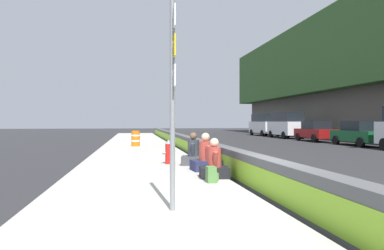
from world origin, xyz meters
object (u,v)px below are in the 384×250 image
object	(u,v)px
seated_person_rear	(193,155)
construction_barrel	(136,138)
backpack	(212,175)
parked_car_farther	(265,124)
parked_car_fourth	(360,133)
parked_car_midline	(316,131)
parked_car_far	(286,125)
seated_person_middle	(205,159)
fire_hydrant	(169,151)
route_sign_post	(173,88)
seated_person_foreground	(214,165)

from	to	relation	value
seated_person_rear	construction_barrel	size ratio (longest dim) A/B	1.20
backpack	parked_car_farther	distance (m)	33.68
seated_person_rear	construction_barrel	xyz separation A→B (m)	(9.94, 1.93, 0.12)
parked_car_fourth	parked_car_midline	bearing A→B (deg)	2.32
parked_car_far	parked_car_midline	bearing A→B (deg)	178.96
backpack	seated_person_middle	bearing A→B (deg)	-7.66
fire_hydrant	parked_car_fourth	size ratio (longest dim) A/B	0.19
route_sign_post	seated_person_rear	bearing A→B (deg)	-12.82
seated_person_foreground	seated_person_rear	bearing A→B (deg)	1.67
seated_person_foreground	parked_car_fourth	distance (m)	18.17
seated_person_foreground	parked_car_midline	xyz separation A→B (m)	(18.09, -12.86, 0.39)
route_sign_post	parked_car_fourth	xyz separation A→B (m)	(15.95, -14.59, -1.37)
construction_barrel	parked_car_far	xyz separation A→B (m)	(11.30, -14.99, 0.73)
parked_car_fourth	route_sign_post	bearing A→B (deg)	137.55
parked_car_midline	seated_person_middle	bearing A→B (deg)	142.45
construction_barrel	seated_person_middle	bearing A→B (deg)	-169.74
parked_car_midline	seated_person_foreground	bearing A→B (deg)	144.59
parked_car_farther	seated_person_rear	bearing A→B (deg)	154.34
fire_hydrant	parked_car_fourth	distance (m)	16.80
parked_car_midline	parked_car_far	distance (m)	6.06
seated_person_rear	backpack	xyz separation A→B (m)	(-3.64, 0.16, -0.16)
route_sign_post	parked_car_farther	bearing A→B (deg)	-23.43
fire_hydrant	parked_car_far	xyz separation A→B (m)	(20.81, -13.89, 0.77)
fire_hydrant	parked_car_midline	world-z (taller)	parked_car_midline
seated_person_middle	construction_barrel	xyz separation A→B (m)	(11.41, 2.07, 0.11)
fire_hydrant	seated_person_foreground	world-z (taller)	seated_person_foreground
parked_car_midline	seated_person_rear	bearing A→B (deg)	139.57
seated_person_middle	parked_car_midline	distance (m)	21.03
route_sign_post	parked_car_fourth	world-z (taller)	route_sign_post
seated_person_middle	parked_car_far	distance (m)	26.14
seated_person_middle	backpack	distance (m)	2.19
seated_person_foreground	parked_car_farther	bearing A→B (deg)	-23.34
seated_person_rear	parked_car_farther	xyz separation A→B (m)	(27.30, -13.12, 0.86)
seated_person_middle	parked_car_fourth	size ratio (longest dim) A/B	0.26
parked_car_fourth	fire_hydrant	bearing A→B (deg)	123.52
route_sign_post	construction_barrel	world-z (taller)	route_sign_post
seated_person_foreground	parked_car_fourth	xyz separation A→B (m)	(12.60, -13.08, 0.39)
parked_car_midline	parked_car_farther	world-z (taller)	parked_car_farther
backpack	parked_car_farther	bearing A→B (deg)	-23.22
parked_car_fourth	parked_car_far	distance (m)	11.55
parked_car_fourth	parked_car_far	bearing A→B (deg)	0.56
seated_person_foreground	backpack	xyz separation A→B (m)	(-0.74, 0.24, -0.14)
parked_car_far	construction_barrel	bearing A→B (deg)	127.00
seated_person_foreground	construction_barrel	xyz separation A→B (m)	(12.84, 2.02, 0.14)
fire_hydrant	parked_car_fourth	world-z (taller)	parked_car_fourth
fire_hydrant	backpack	world-z (taller)	fire_hydrant
route_sign_post	backpack	size ratio (longest dim) A/B	9.00
seated_person_foreground	construction_barrel	bearing A→B (deg)	8.93
parked_car_farther	backpack	bearing A→B (deg)	156.78
route_sign_post	parked_car_midline	size ratio (longest dim) A/B	0.79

